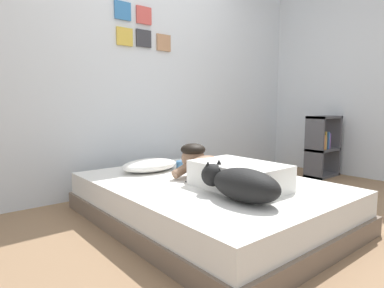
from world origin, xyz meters
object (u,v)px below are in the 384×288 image
at_px(pillow, 150,165).
at_px(cell_phone, 194,183).
at_px(person_lying, 225,170).
at_px(bed, 206,201).
at_px(dog, 241,184).
at_px(coffee_cup, 181,165).
at_px(bookshelf, 322,146).

height_order(pillow, cell_phone, pillow).
bearing_deg(pillow, person_lying, -77.58).
xyz_separation_m(bed, dog, (-0.18, -0.51, 0.26)).
relative_size(coffee_cup, bookshelf, 0.17).
relative_size(dog, bookshelf, 0.77).
height_order(pillow, person_lying, person_lying).
relative_size(bed, bookshelf, 2.63).
height_order(coffee_cup, cell_phone, coffee_cup).
bearing_deg(pillow, dog, -91.88).
relative_size(pillow, person_lying, 0.57).
bearing_deg(pillow, bookshelf, -8.81).
bearing_deg(dog, pillow, 88.12).
bearing_deg(coffee_cup, dog, -107.35).
distance_m(person_lying, cell_phone, 0.25).
height_order(dog, coffee_cup, dog).
xyz_separation_m(pillow, bookshelf, (2.27, -0.35, 0.03)).
height_order(bed, cell_phone, cell_phone).
height_order(person_lying, cell_phone, person_lying).
bearing_deg(coffee_cup, cell_phone, -117.38).
relative_size(person_lying, coffee_cup, 7.36).
height_order(bed, person_lying, person_lying).
bearing_deg(bed, bookshelf, 6.31).
bearing_deg(dog, cell_phone, 83.38).
xyz_separation_m(pillow, cell_phone, (0.02, -0.58, -0.05)).
xyz_separation_m(dog, coffee_cup, (0.31, 1.00, -0.07)).
bearing_deg(cell_phone, bookshelf, 5.87).
relative_size(bed, cell_phone, 14.11).
relative_size(pillow, bookshelf, 0.69).
xyz_separation_m(person_lying, coffee_cup, (0.11, 0.66, -0.07)).
xyz_separation_m(coffee_cup, bookshelf, (1.99, -0.26, 0.04)).
relative_size(pillow, dog, 0.90).
relative_size(pillow, coffee_cup, 4.16).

